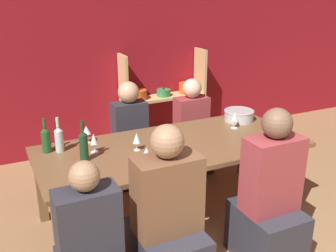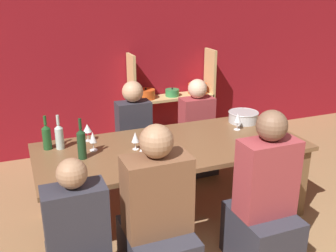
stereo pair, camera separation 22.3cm
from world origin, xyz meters
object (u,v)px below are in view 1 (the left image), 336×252
object	(u,v)px
wine_glass_red_b	(137,139)
person_near_b	(167,233)
wine_bottle_dark	(46,139)
person_far_a	(191,137)
mixing_bowl	(239,115)
person_far_b	(130,145)
wine_glass_white_b	(86,130)
person_near_a	(269,207)
cell_phone	(256,138)
shelf_unit	(164,110)
wine_glass_empty_a	(235,117)
wine_glass_white_c	(94,140)
wine_bottle_amber	(84,145)
wine_glass_white_a	(147,153)
wine_bottle_green	(59,139)
dining_table	(173,152)
wine_glass_red_a	(163,137)

from	to	relation	value
wine_glass_red_b	person_near_b	size ratio (longest dim) A/B	0.13
wine_bottle_dark	person_far_a	xyz separation A→B (m)	(1.69, 0.48, -0.43)
mixing_bowl	person_far_b	size ratio (longest dim) A/B	0.28
wine_glass_white_b	person_near_a	xyz separation A→B (m)	(1.07, -1.28, -0.38)
cell_phone	person_near_b	bearing A→B (deg)	-152.56
person_near_a	person_near_b	size ratio (longest dim) A/B	1.01
shelf_unit	wine_glass_empty_a	bearing A→B (deg)	-88.63
wine_glass_white_c	wine_glass_red_b	bearing A→B (deg)	-18.42
wine_glass_white_c	person_far_a	world-z (taller)	person_far_a
cell_phone	person_near_b	distance (m)	1.42
wine_bottle_amber	wine_glass_white_a	xyz separation A→B (m)	(0.41, -0.35, -0.01)
wine_glass_white_b	wine_glass_white_c	size ratio (longest dim) A/B	0.95
wine_glass_empty_a	wine_glass_red_b	xyz separation A→B (m)	(-1.09, -0.10, -0.01)
mixing_bowl	wine_bottle_green	xyz separation A→B (m)	(-1.89, -0.02, 0.06)
dining_table	wine_glass_empty_a	bearing A→B (deg)	9.67
wine_glass_white_b	dining_table	bearing A→B (deg)	-29.57
wine_glass_white_b	person_far_b	world-z (taller)	person_far_b
wine_glass_red_a	wine_glass_empty_a	bearing A→B (deg)	13.05
shelf_unit	wine_glass_white_a	world-z (taller)	shelf_unit
wine_glass_white_c	person_far_a	bearing A→B (deg)	26.67
dining_table	wine_bottle_dark	bearing A→B (deg)	162.62
person_far_b	person_near_b	bearing A→B (deg)	78.15
person_far_b	wine_bottle_dark	bearing A→B (deg)	28.04
wine_bottle_green	wine_glass_red_a	size ratio (longest dim) A/B	1.73
wine_glass_white_c	wine_glass_white_b	bearing A→B (deg)	90.22
wine_bottle_amber	wine_glass_red_b	xyz separation A→B (m)	(0.47, 0.02, -0.03)
wine_bottle_dark	wine_glass_red_a	bearing A→B (deg)	-23.92
wine_bottle_green	wine_bottle_dark	bearing A→B (deg)	162.00
person_near_b	mixing_bowl	bearing A→B (deg)	39.42
wine_glass_empty_a	wine_glass_red_b	distance (m)	1.10
wine_bottle_green	wine_glass_white_c	distance (m)	0.30
wine_bottle_dark	cell_phone	size ratio (longest dim) A/B	1.93
wine_bottle_amber	person_far_b	distance (m)	1.16
wine_glass_red_b	wine_glass_white_c	bearing A→B (deg)	161.58
person_near_a	wine_bottle_dark	bearing A→B (deg)	139.67
person_near_a	person_far_a	world-z (taller)	person_near_a
wine_glass_empty_a	shelf_unit	bearing A→B (deg)	91.37
dining_table	mixing_bowl	size ratio (longest dim) A/B	7.59
mixing_bowl	person_near_a	bearing A→B (deg)	-114.65
shelf_unit	person_far_a	distance (m)	0.92
wine_bottle_amber	wine_glass_white_c	bearing A→B (deg)	48.32
wine_bottle_green	person_near_a	xyz separation A→B (m)	(1.34, -1.19, -0.38)
wine_glass_white_b	person_far_b	xyz separation A→B (m)	(0.58, 0.44, -0.41)
wine_bottle_dark	person_near_a	xyz separation A→B (m)	(1.44, -1.22, -0.38)
wine_bottle_dark	wine_glass_white_a	distance (m)	0.93
wine_glass_red_a	wine_glass_white_b	distance (m)	0.72
dining_table	person_near_a	bearing A→B (deg)	-66.49
wine_glass_empty_a	wine_glass_white_c	xyz separation A→B (m)	(-1.44, 0.02, -0.01)
wine_bottle_green	wine_bottle_amber	xyz separation A→B (m)	(0.14, -0.28, 0.02)
dining_table	wine_bottle_green	bearing A→B (deg)	162.69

